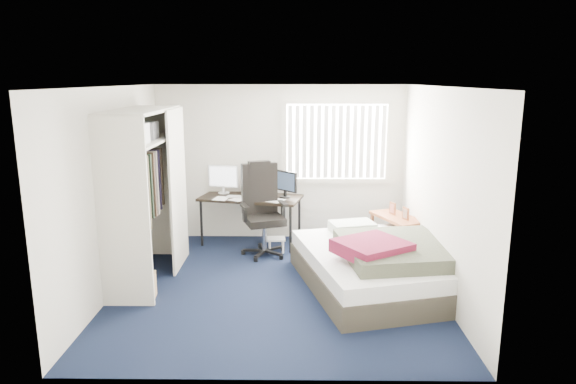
% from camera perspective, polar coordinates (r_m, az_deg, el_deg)
% --- Properties ---
extents(ground, '(4.20, 4.20, 0.00)m').
position_cam_1_polar(ground, '(6.67, -1.30, -10.36)').
color(ground, black).
rests_on(ground, ground).
extents(room_shell, '(4.20, 4.20, 4.20)m').
position_cam_1_polar(room_shell, '(6.24, -1.37, 2.52)').
color(room_shell, silver).
rests_on(room_shell, ground).
extents(window_assembly, '(1.72, 0.09, 1.32)m').
position_cam_1_polar(window_assembly, '(8.27, 5.41, 5.57)').
color(window_assembly, white).
rests_on(window_assembly, ground).
extents(closet, '(0.64, 1.84, 2.22)m').
position_cam_1_polar(closet, '(6.80, -15.51, 1.53)').
color(closet, beige).
rests_on(closet, ground).
extents(desk, '(1.69, 1.06, 1.23)m').
position_cam_1_polar(desk, '(8.13, -4.10, -0.29)').
color(desk, black).
rests_on(desk, ground).
extents(office_chair, '(0.83, 0.83, 1.39)m').
position_cam_1_polar(office_chair, '(7.71, -2.84, -3.01)').
color(office_chair, black).
rests_on(office_chair, ground).
extents(footstool, '(0.29, 0.24, 0.22)m').
position_cam_1_polar(footstool, '(7.84, -1.32, -5.48)').
color(footstool, white).
rests_on(footstool, ground).
extents(nightstand, '(0.75, 0.98, 0.79)m').
position_cam_1_polar(nightstand, '(7.75, 12.05, -3.15)').
color(nightstand, brown).
rests_on(nightstand, ground).
extents(bed, '(2.16, 2.55, 0.72)m').
position_cam_1_polar(bed, '(6.62, 9.85, -7.92)').
color(bed, '#383328').
rests_on(bed, ground).
extents(pine_box, '(0.44, 0.35, 0.31)m').
position_cam_1_polar(pine_box, '(6.48, -16.43, -10.13)').
color(pine_box, tan).
rests_on(pine_box, ground).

